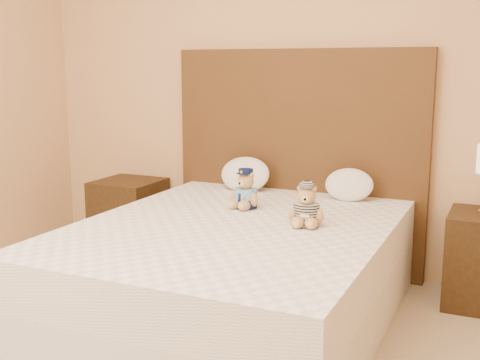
{
  "coord_description": "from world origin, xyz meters",
  "views": [
    {
      "loc": [
        1.33,
        -1.64,
        1.39
      ],
      "look_at": [
        -0.08,
        1.45,
        0.74
      ],
      "focal_mm": 45.0,
      "sensor_mm": 36.0,
      "label": 1
    }
  ],
  "objects_px": {
    "bed": "(235,272)",
    "nightstand_left": "(129,216)",
    "pillow_left": "(245,172)",
    "teddy_police": "(246,189)",
    "pillow_right": "(349,183)",
    "teddy_prisoner": "(307,205)"
  },
  "relations": [
    {
      "from": "nightstand_left",
      "to": "pillow_right",
      "type": "height_order",
      "value": "pillow_right"
    },
    {
      "from": "pillow_left",
      "to": "nightstand_left",
      "type": "bearing_deg",
      "value": -178.17
    },
    {
      "from": "pillow_right",
      "to": "teddy_prisoner",
      "type": "bearing_deg",
      "value": -93.83
    },
    {
      "from": "teddy_police",
      "to": "pillow_right",
      "type": "height_order",
      "value": "teddy_police"
    },
    {
      "from": "nightstand_left",
      "to": "pillow_left",
      "type": "bearing_deg",
      "value": 1.83
    },
    {
      "from": "teddy_prisoner",
      "to": "pillow_left",
      "type": "bearing_deg",
      "value": 124.14
    },
    {
      "from": "nightstand_left",
      "to": "teddy_police",
      "type": "xyz_separation_m",
      "value": [
        1.15,
        -0.44,
        0.39
      ]
    },
    {
      "from": "teddy_prisoner",
      "to": "teddy_police",
      "type": "bearing_deg",
      "value": 142.96
    },
    {
      "from": "pillow_right",
      "to": "teddy_police",
      "type": "bearing_deg",
      "value": -137.44
    },
    {
      "from": "bed",
      "to": "pillow_right",
      "type": "height_order",
      "value": "pillow_right"
    },
    {
      "from": "teddy_police",
      "to": "pillow_left",
      "type": "relative_size",
      "value": 0.67
    },
    {
      "from": "teddy_police",
      "to": "pillow_left",
      "type": "bearing_deg",
      "value": 126.54
    },
    {
      "from": "teddy_police",
      "to": "pillow_left",
      "type": "xyz_separation_m",
      "value": [
        -0.21,
        0.47,
        0.01
      ]
    },
    {
      "from": "pillow_left",
      "to": "pillow_right",
      "type": "distance_m",
      "value": 0.72
    },
    {
      "from": "bed",
      "to": "pillow_right",
      "type": "relative_size",
      "value": 6.47
    },
    {
      "from": "teddy_police",
      "to": "pillow_right",
      "type": "distance_m",
      "value": 0.69
    },
    {
      "from": "bed",
      "to": "nightstand_left",
      "type": "xyz_separation_m",
      "value": [
        -1.25,
        0.8,
        -0.0
      ]
    },
    {
      "from": "teddy_prisoner",
      "to": "bed",
      "type": "bearing_deg",
      "value": -170.68
    },
    {
      "from": "teddy_police",
      "to": "pillow_left",
      "type": "height_order",
      "value": "pillow_left"
    },
    {
      "from": "bed",
      "to": "nightstand_left",
      "type": "height_order",
      "value": "same"
    },
    {
      "from": "bed",
      "to": "nightstand_left",
      "type": "distance_m",
      "value": 1.48
    },
    {
      "from": "nightstand_left",
      "to": "teddy_prisoner",
      "type": "distance_m",
      "value": 1.79
    }
  ]
}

